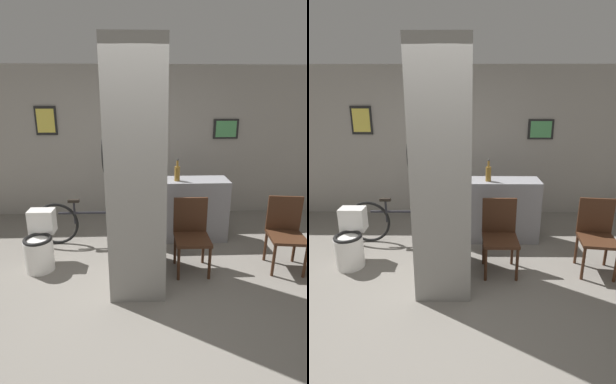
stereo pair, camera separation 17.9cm
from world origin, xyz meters
The scene contains 9 objects.
ground_plane centered at (0.00, 0.00, 0.00)m, with size 14.00×14.00×0.00m, color slate.
wall_back centered at (0.00, 2.63, 1.30)m, with size 8.00×0.09×2.60m.
pillar_center centered at (-0.04, 0.48, 1.30)m, with size 0.62×0.96×2.60m.
counter_shelf centered at (0.61, 1.52, 0.47)m, with size 1.35×0.44×0.93m.
toilet centered at (-1.28, 0.75, 0.31)m, with size 0.35×0.51×0.71m.
chair_near_pillar centered at (0.62, 0.66, 0.50)m, with size 0.42×0.42×0.90m.
chair_by_doorway centered at (1.80, 0.67, 0.50)m, with size 0.47×0.47×0.90m.
bicycle centered at (-0.69, 1.38, 0.34)m, with size 1.73×0.42×0.69m.
bottle_tall centered at (0.52, 1.46, 1.05)m, with size 0.08×0.08×0.32m.
Camera 2 is at (0.19, -2.69, 2.08)m, focal length 28.00 mm.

